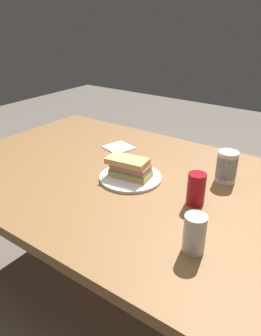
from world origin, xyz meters
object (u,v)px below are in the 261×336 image
(sandwich, at_px, (129,167))
(plastic_cup_stack, at_px, (227,167))
(soda_can_red, at_px, (196,189))
(soda_can_silver, at_px, (194,234))
(dining_table, at_px, (139,195))
(paper_plate, at_px, (130,177))

(sandwich, xyz_separation_m, plastic_cup_stack, (-0.33, -0.22, 0.01))
(sandwich, height_order, soda_can_red, soda_can_red)
(sandwich, distance_m, soda_can_silver, 0.49)
(dining_table, distance_m, soda_can_red, 0.30)
(paper_plate, height_order, soda_can_red, soda_can_red)
(plastic_cup_stack, xyz_separation_m, soda_can_silver, (-0.08, 0.48, -0.00))
(dining_table, height_order, soda_can_red, soda_can_red)
(plastic_cup_stack, bearing_deg, dining_table, 34.75)
(soda_can_silver, bearing_deg, paper_plate, -32.47)
(sandwich, bearing_deg, plastic_cup_stack, -147.14)
(dining_table, distance_m, paper_plate, 0.09)
(dining_table, relative_size, sandwich, 9.29)
(paper_plate, bearing_deg, soda_can_red, 175.97)
(sandwich, bearing_deg, dining_table, -163.88)
(dining_table, relative_size, paper_plate, 6.80)
(paper_plate, height_order, sandwich, sandwich)
(soda_can_silver, bearing_deg, plastic_cup_stack, -80.26)
(dining_table, height_order, paper_plate, paper_plate)
(soda_can_red, bearing_deg, sandwich, -3.55)
(sandwich, relative_size, plastic_cup_stack, 1.46)
(sandwich, distance_m, plastic_cup_stack, 0.40)
(plastic_cup_stack, bearing_deg, soda_can_silver, 99.74)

